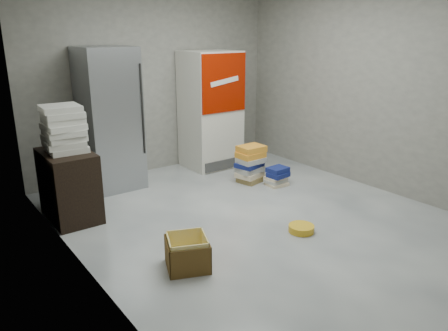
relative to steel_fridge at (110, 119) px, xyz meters
name	(u,v)px	position (x,y,z in m)	size (l,w,h in m)	color
ground	(263,221)	(0.90, -2.13, -0.95)	(5.00, 5.00, 0.00)	silver
room_shell	(268,61)	(0.90, -2.13, 0.85)	(4.04, 5.04, 2.82)	gray
steel_fridge	(110,119)	(0.00, 0.00, 0.00)	(0.70, 0.72, 1.90)	#ACAEB5
coke_cooler	(211,110)	(1.65, -0.01, -0.05)	(0.80, 0.73, 1.80)	silver
wood_shelf	(69,185)	(-0.83, -0.73, -0.55)	(0.50, 0.80, 0.80)	black
supply_box_stack	(64,129)	(-0.82, -0.73, 0.11)	(0.44, 0.44, 0.52)	silver
phonebook_stack_main	(250,164)	(1.65, -0.99, -0.68)	(0.45, 0.37, 0.53)	olive
phonebook_stack_side	(277,176)	(1.86, -1.33, -0.82)	(0.31, 0.27, 0.26)	beige
cardboard_box	(187,255)	(-0.33, -2.48, -0.82)	(0.49, 0.49, 0.31)	yellow
bucket_lid	(301,229)	(1.05, -2.58, -0.91)	(0.28, 0.28, 0.07)	yellow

